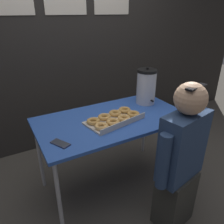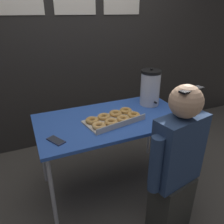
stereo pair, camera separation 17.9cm
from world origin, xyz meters
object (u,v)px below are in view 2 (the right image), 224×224
donut_box (114,119)px  cell_phone (56,140)px  person_seated (176,167)px  coffee_urn (150,88)px

donut_box → cell_phone: bearing=-177.1°
cell_phone → person_seated: size_ratio=0.13×
donut_box → person_seated: (0.25, -0.57, -0.19)m
person_seated → cell_phone: bearing=-40.6°
coffee_urn → cell_phone: coffee_urn is taller
coffee_urn → person_seated: size_ratio=0.31×
coffee_urn → cell_phone: size_ratio=2.36×
coffee_urn → cell_phone: 1.09m
donut_box → cell_phone: (-0.53, -0.13, -0.02)m
cell_phone → person_seated: (0.78, -0.44, -0.17)m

